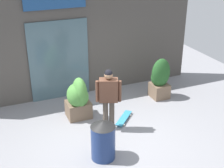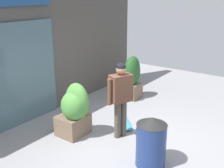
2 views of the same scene
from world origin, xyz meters
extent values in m
plane|color=gray|center=(0.00, 0.00, 0.00)|extent=(12.00, 12.00, 0.00)
cube|color=#4C4742|center=(0.00, 2.84, 1.61)|extent=(7.60, 0.25, 3.22)
cube|color=#47606B|center=(-0.57, 2.69, 1.19)|extent=(1.77, 0.06, 2.39)
cylinder|color=#4C4238|center=(0.01, 0.47, 0.41)|extent=(0.13, 0.13, 0.82)
cylinder|color=#4C4238|center=(0.16, 0.41, 0.41)|extent=(0.13, 0.13, 0.82)
cube|color=brown|center=(0.08, 0.44, 1.11)|extent=(0.52, 0.41, 0.58)
cylinder|color=brown|center=(-0.17, 0.54, 1.07)|extent=(0.09, 0.09, 0.55)
cylinder|color=brown|center=(0.33, 0.34, 1.07)|extent=(0.09, 0.09, 0.55)
sphere|color=#997051|center=(0.08, 0.44, 1.51)|extent=(0.21, 0.21, 0.21)
sphere|color=black|center=(0.08, 0.44, 1.54)|extent=(0.20, 0.20, 0.20)
cube|color=teal|center=(0.61, 0.67, 0.07)|extent=(0.72, 0.73, 0.02)
cylinder|color=silver|center=(0.73, 0.94, 0.03)|extent=(0.06, 0.06, 0.05)
cylinder|color=silver|center=(0.87, 0.79, 0.03)|extent=(0.06, 0.06, 0.05)
cylinder|color=silver|center=(0.35, 0.55, 0.03)|extent=(0.06, 0.06, 0.05)
cylinder|color=silver|center=(0.50, 0.41, 0.03)|extent=(0.06, 0.06, 0.05)
cube|color=brown|center=(-0.44, 1.34, 0.22)|extent=(0.63, 0.55, 0.45)
ellipsoid|color=#4C8C3D|center=(-0.42, 1.21, 0.79)|extent=(0.38, 0.58, 0.81)
ellipsoid|color=#4C8C3D|center=(-0.40, 1.21, 0.67)|extent=(0.42, 0.50, 0.51)
ellipsoid|color=#4C8C3D|center=(-0.51, 1.23, 0.72)|extent=(0.51, 0.56, 0.64)
cube|color=brown|center=(2.20, 1.51, 0.22)|extent=(0.50, 0.53, 0.44)
ellipsoid|color=#235123|center=(2.16, 1.50, 0.66)|extent=(0.52, 0.46, 0.52)
ellipsoid|color=#235123|center=(2.25, 1.52, 0.80)|extent=(0.39, 0.50, 0.85)
ellipsoid|color=#235123|center=(2.18, 1.46, 0.83)|extent=(0.59, 0.38, 0.90)
cylinder|color=navy|center=(-0.47, -0.60, 0.40)|extent=(0.54, 0.54, 0.81)
cone|color=black|center=(-0.47, -0.60, 0.87)|extent=(0.55, 0.55, 0.13)
camera|label=1|loc=(-2.53, -6.01, 4.47)|focal=50.93mm
camera|label=2|loc=(-4.45, -2.63, 3.00)|focal=45.04mm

